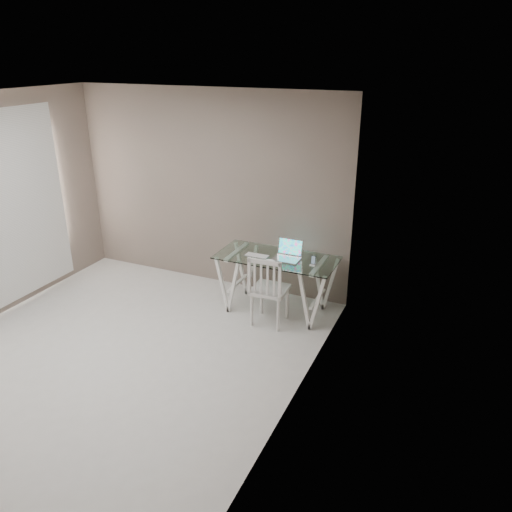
% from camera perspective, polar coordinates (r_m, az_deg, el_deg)
% --- Properties ---
extents(room, '(4.50, 4.52, 2.71)m').
position_cam_1_polar(room, '(5.11, -18.24, 5.31)').
color(room, beige).
rests_on(room, ground).
extents(desk, '(1.50, 0.70, 0.75)m').
position_cam_1_polar(desk, '(6.35, 2.34, -3.15)').
color(desk, silver).
rests_on(desk, ground).
extents(chair, '(0.44, 0.44, 0.91)m').
position_cam_1_polar(chair, '(5.95, 1.35, -3.67)').
color(chair, silver).
rests_on(chair, ground).
extents(laptop, '(0.33, 0.28, 0.23)m').
position_cam_1_polar(laptop, '(6.16, 3.68, 0.24)').
color(laptop, '#BDBDC1').
rests_on(laptop, desk).
extents(keyboard, '(0.31, 0.13, 0.01)m').
position_cam_1_polar(keyboard, '(6.23, 0.10, 0.04)').
color(keyboard, silver).
rests_on(keyboard, desk).
extents(mouse, '(0.12, 0.07, 0.04)m').
position_cam_1_polar(mouse, '(6.03, 1.67, -0.57)').
color(mouse, white).
rests_on(mouse, desk).
extents(phone_dock, '(0.07, 0.07, 0.12)m').
position_cam_1_polar(phone_dock, '(5.98, 6.54, -0.77)').
color(phone_dock, white).
rests_on(phone_dock, desk).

